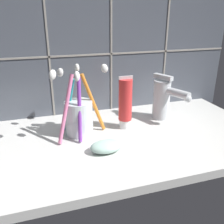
% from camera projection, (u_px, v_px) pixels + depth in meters
% --- Properties ---
extents(sink_counter, '(0.72, 0.39, 0.02)m').
position_uv_depth(sink_counter, '(127.00, 139.00, 0.64)').
color(sink_counter, silver).
rests_on(sink_counter, ground).
extents(tile_wall_backsplash, '(0.82, 0.02, 0.51)m').
position_uv_depth(tile_wall_backsplash, '(105.00, 32.00, 0.72)').
color(tile_wall_backsplash, '#4C515B').
rests_on(tile_wall_backsplash, ground).
extents(toothbrush_cup, '(0.15, 0.13, 0.18)m').
position_uv_depth(toothbrush_cup, '(79.00, 115.00, 0.62)').
color(toothbrush_cup, silver).
rests_on(toothbrush_cup, sink_counter).
extents(toothpaste_tube, '(0.04, 0.03, 0.14)m').
position_uv_depth(toothpaste_tube, '(125.00, 103.00, 0.65)').
color(toothpaste_tube, white).
rests_on(toothpaste_tube, sink_counter).
extents(sink_faucet, '(0.07, 0.12, 0.13)m').
position_uv_depth(sink_faucet, '(164.00, 98.00, 0.71)').
color(sink_faucet, silver).
rests_on(sink_faucet, sink_counter).
extents(soap_bar, '(0.07, 0.05, 0.03)m').
position_uv_depth(soap_bar, '(106.00, 146.00, 0.55)').
color(soap_bar, silver).
rests_on(soap_bar, sink_counter).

